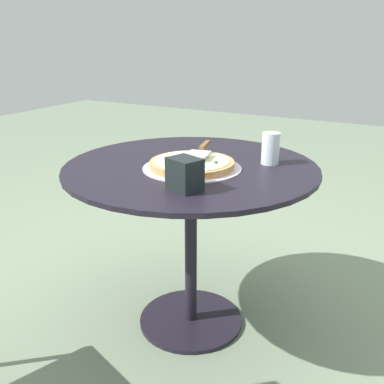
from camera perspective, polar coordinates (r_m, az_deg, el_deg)
The scene contains 6 objects.
ground_plane at distance 2.03m, azimuth -0.14°, elevation -16.18°, with size 10.00×10.00×0.00m, color gray.
patio_table at distance 1.76m, azimuth -0.15°, elevation -1.04°, with size 0.98×0.98×0.71m.
pizza_on_tray at distance 1.66m, azimuth -0.01°, elevation 3.55°, with size 0.37×0.37×0.05m.
pizza_server at distance 1.72m, azimuth 1.25°, elevation 5.50°, with size 0.22×0.10×0.02m.
drinking_cup at distance 1.74m, azimuth 10.03°, elevation 5.53°, with size 0.07×0.07×0.12m, color silver.
napkin_dispenser at distance 1.42m, azimuth -0.95°, elevation 2.30°, with size 0.10×0.08×0.11m, color black.
Camera 1 is at (-1.44, -0.80, 1.19)m, focal length 41.63 mm.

